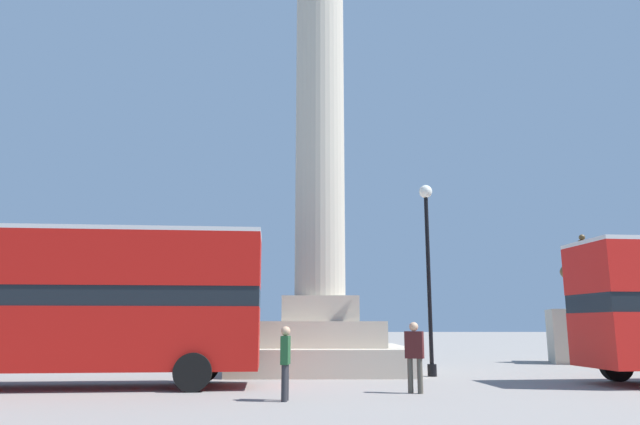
{
  "coord_description": "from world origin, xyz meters",
  "views": [
    {
      "loc": [
        -0.33,
        -21.98,
        1.75
      ],
      "look_at": [
        0.0,
        0.0,
        6.04
      ],
      "focal_mm": 32.0,
      "sensor_mm": 36.0,
      "label": 1
    }
  ],
  "objects_px": {
    "equestrian_statue": "(590,327)",
    "monument_column": "(320,210)",
    "street_lamp": "(428,259)",
    "bus_a": "(59,299)",
    "pedestrian_near_lamp": "(414,352)",
    "pedestrian_by_plinth": "(285,359)"
  },
  "relations": [
    {
      "from": "equestrian_statue",
      "to": "monument_column",
      "type": "bearing_deg",
      "value": -146.45
    },
    {
      "from": "equestrian_statue",
      "to": "street_lamp",
      "type": "height_order",
      "value": "street_lamp"
    },
    {
      "from": "bus_a",
      "to": "equestrian_statue",
      "type": "bearing_deg",
      "value": 21.9
    },
    {
      "from": "pedestrian_near_lamp",
      "to": "pedestrian_by_plinth",
      "type": "bearing_deg",
      "value": 48.01
    },
    {
      "from": "pedestrian_by_plinth",
      "to": "street_lamp",
      "type": "bearing_deg",
      "value": 148.82
    },
    {
      "from": "pedestrian_by_plinth",
      "to": "pedestrian_near_lamp",
      "type": "bearing_deg",
      "value": 119.54
    },
    {
      "from": "bus_a",
      "to": "street_lamp",
      "type": "distance_m",
      "value": 11.83
    },
    {
      "from": "equestrian_statue",
      "to": "street_lamp",
      "type": "xyz_separation_m",
      "value": [
        -8.53,
        -6.25,
        2.36
      ]
    },
    {
      "from": "pedestrian_near_lamp",
      "to": "pedestrian_by_plinth",
      "type": "relative_size",
      "value": 1.06
    },
    {
      "from": "bus_a",
      "to": "monument_column",
      "type": "bearing_deg",
      "value": 32.76
    },
    {
      "from": "pedestrian_near_lamp",
      "to": "bus_a",
      "type": "bearing_deg",
      "value": 17.2
    },
    {
      "from": "monument_column",
      "to": "equestrian_statue",
      "type": "height_order",
      "value": "monument_column"
    },
    {
      "from": "bus_a",
      "to": "pedestrian_by_plinth",
      "type": "xyz_separation_m",
      "value": [
        6.53,
        -2.69,
        -1.48
      ]
    },
    {
      "from": "monument_column",
      "to": "pedestrian_by_plinth",
      "type": "bearing_deg",
      "value": -96.39
    },
    {
      "from": "street_lamp",
      "to": "pedestrian_near_lamp",
      "type": "distance_m",
      "value": 5.75
    },
    {
      "from": "pedestrian_near_lamp",
      "to": "pedestrian_by_plinth",
      "type": "xyz_separation_m",
      "value": [
        -3.27,
        -1.41,
        -0.08
      ]
    },
    {
      "from": "monument_column",
      "to": "street_lamp",
      "type": "bearing_deg",
      "value": -30.09
    },
    {
      "from": "street_lamp",
      "to": "pedestrian_by_plinth",
      "type": "bearing_deg",
      "value": -127.32
    },
    {
      "from": "pedestrian_near_lamp",
      "to": "equestrian_statue",
      "type": "bearing_deg",
      "value": -107.56
    },
    {
      "from": "bus_a",
      "to": "street_lamp",
      "type": "xyz_separation_m",
      "value": [
        11.21,
        3.45,
        1.55
      ]
    },
    {
      "from": "bus_a",
      "to": "equestrian_statue",
      "type": "distance_m",
      "value": 22.01
    },
    {
      "from": "bus_a",
      "to": "pedestrian_by_plinth",
      "type": "height_order",
      "value": "bus_a"
    }
  ]
}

